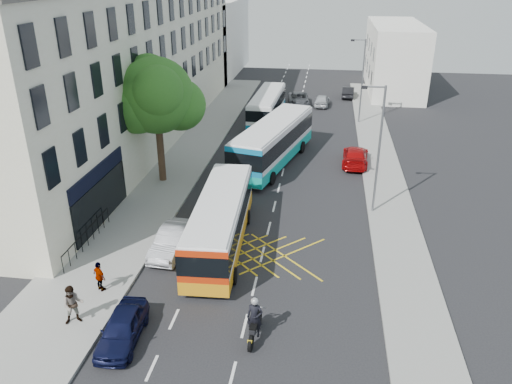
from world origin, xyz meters
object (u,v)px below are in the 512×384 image
at_px(bus_far, 267,107).
at_px(motorbike, 255,319).
at_px(lamp_far, 361,77).
at_px(parked_car_blue, 122,328).
at_px(street_tree, 156,96).
at_px(bus_mid, 273,142).
at_px(red_hatchback, 355,156).
at_px(pedestrian_near, 73,305).
at_px(distant_car_grey, 299,99).
at_px(bus_near, 220,222).
at_px(distant_car_dark, 348,92).
at_px(pedestrian_far, 100,276).
at_px(parked_car_silver, 173,240).
at_px(distant_car_silver, 322,100).
at_px(lamp_near, 378,144).

xyz_separation_m(bus_far, motorbike, (3.40, -32.03, -0.56)).
xyz_separation_m(lamp_far, parked_car_blue, (-11.10, -33.63, -3.98)).
relative_size(street_tree, bus_mid, 0.71).
bearing_deg(red_hatchback, pedestrian_near, 62.64).
relative_size(lamp_far, bus_far, 0.77).
distance_m(parked_car_blue, distant_car_grey, 40.25).
bearing_deg(bus_near, distant_car_dark, 74.88).
xyz_separation_m(bus_far, pedestrian_far, (-4.37, -29.92, -0.60)).
bearing_deg(street_tree, distant_car_dark, 63.27).
xyz_separation_m(street_tree, red_hatchback, (14.01, 5.54, -5.59)).
height_order(bus_far, motorbike, bus_far).
distance_m(parked_car_silver, red_hatchback, 18.16).
xyz_separation_m(parked_car_blue, distant_car_silver, (7.40, 39.87, 0.00)).
height_order(bus_far, pedestrian_far, bus_far).
xyz_separation_m(bus_mid, parked_car_silver, (-3.95, -14.14, -1.08)).
bearing_deg(red_hatchback, bus_near, 63.98).
bearing_deg(distant_car_dark, bus_mid, 77.40).
bearing_deg(street_tree, lamp_near, -11.40).
xyz_separation_m(lamp_far, bus_mid, (-7.14, -12.24, -2.84)).
height_order(bus_mid, motorbike, bus_mid).
bearing_deg(pedestrian_far, bus_near, -100.13).
bearing_deg(parked_car_silver, distant_car_silver, 81.32).
relative_size(street_tree, parked_car_silver, 2.08).
xyz_separation_m(motorbike, parked_car_blue, (-5.45, -0.95, -0.33)).
relative_size(lamp_far, red_hatchback, 1.66).
distance_m(bus_far, pedestrian_far, 30.24).
bearing_deg(distant_car_silver, lamp_far, 125.13).
bearing_deg(distant_car_dark, pedestrian_far, 75.94).
relative_size(lamp_near, motorbike, 3.46).
distance_m(street_tree, distant_car_dark, 31.65).
bearing_deg(distant_car_grey, pedestrian_near, -106.72).
xyz_separation_m(bus_mid, distant_car_dark, (6.45, 23.02, -1.14)).
xyz_separation_m(bus_far, distant_car_dark, (8.35, 11.43, -0.89)).
relative_size(lamp_near, red_hatchback, 1.66).
relative_size(bus_near, motorbike, 4.58).
bearing_deg(parked_car_silver, bus_far, 89.54).
relative_size(parked_car_silver, distant_car_grey, 0.88).
relative_size(distant_car_grey, pedestrian_near, 2.61).
bearing_deg(bus_far, street_tree, -107.04).
height_order(pedestrian_near, pedestrian_far, pedestrian_near).
bearing_deg(distant_car_silver, red_hatchback, 104.11).
bearing_deg(distant_car_silver, distant_car_dark, -118.97).
bearing_deg(distant_car_silver, parked_car_blue, 84.00).
bearing_deg(bus_mid, red_hatchback, 20.49).
relative_size(distant_car_silver, pedestrian_near, 2.04).
distance_m(motorbike, parked_car_silver, 8.33).
height_order(red_hatchback, distant_car_dark, red_hatchback).
height_order(motorbike, parked_car_blue, motorbike).
bearing_deg(bus_near, pedestrian_near, -126.07).
distance_m(motorbike, pedestrian_far, 8.06).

